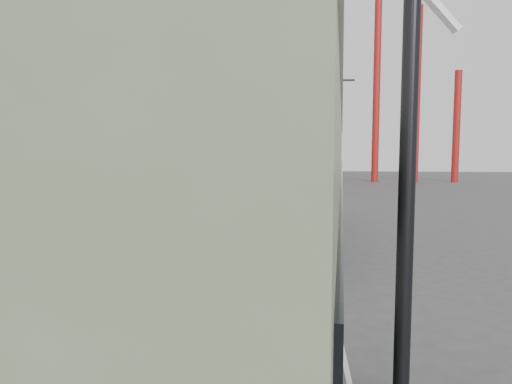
# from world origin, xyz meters

# --- Properties ---
(road_markings) EXTENTS (12.52, 120.00, 0.01)m
(road_markings) POSITION_xyz_m (-0.86, 19.70, 0.01)
(road_markings) COLOR silver
(road_markings) RESTS_ON ground
(lamp_post_mid) EXTENTS (3.20, 0.44, 9.32)m
(lamp_post_mid) POSITION_xyz_m (5.60, 18.00, 4.68)
(lamp_post_mid) COLOR black
(lamp_post_mid) RESTS_ON ground
(lamp_post_far) EXTENTS (3.20, 0.44, 9.32)m
(lamp_post_far) POSITION_xyz_m (5.60, 40.00, 4.68)
(lamp_post_far) COLOR black
(lamp_post_far) RESTS_ON ground
(lamp_post_distant) EXTENTS (3.20, 0.44, 9.32)m
(lamp_post_distant) POSITION_xyz_m (5.60, 62.00, 4.68)
(lamp_post_distant) COLOR black
(lamp_post_distant) RESTS_ON ground
(roller_coaster) EXTENTS (52.95, 5.00, 55.48)m
(roller_coaster) POSITION_xyz_m (-2.49, 56.89, 22.92)
(roller_coaster) COLOR maroon
(roller_coaster) RESTS_ON ground
(fairground_shed) EXTENTS (22.00, 10.00, 5.00)m
(fairground_shed) POSITION_xyz_m (-6.00, 47.00, 2.50)
(fairground_shed) COLOR gray
(fairground_shed) RESTS_ON ground
(double_decker_bus) EXTENTS (3.34, 10.14, 5.35)m
(double_decker_bus) POSITION_xyz_m (3.54, -3.33, 3.00)
(double_decker_bus) COLOR #3D4425
(double_decker_bus) RESTS_ON ground
(single_decker_green) EXTENTS (3.62, 11.44, 3.18)m
(single_decker_green) POSITION_xyz_m (3.45, 13.91, 1.79)
(single_decker_green) COLOR #6B7857
(single_decker_green) RESTS_ON ground
(single_decker_cream) EXTENTS (3.28, 9.48, 2.89)m
(single_decker_cream) POSITION_xyz_m (3.94, 22.59, 1.63)
(single_decker_cream) COLOR beige
(single_decker_cream) RESTS_ON ground
(pedestrian) EXTENTS (0.68, 0.47, 1.77)m
(pedestrian) POSITION_xyz_m (-0.18, 7.96, 0.89)
(pedestrian) COLOR black
(pedestrian) RESTS_ON ground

